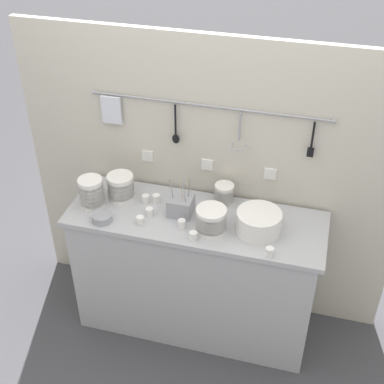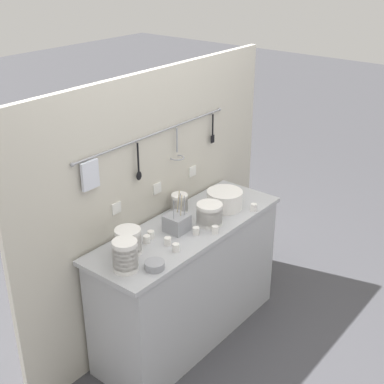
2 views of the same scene
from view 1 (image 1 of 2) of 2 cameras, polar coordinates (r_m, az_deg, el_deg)
name	(u,v)px [view 1 (image 1 of 2)]	position (r m, az deg, el deg)	size (l,w,h in m)	color
ground_plane	(195,320)	(3.67, 0.34, -13.47)	(20.00, 20.00, 0.00)	#424247
counter	(195,272)	(3.35, 0.37, -8.55)	(1.49, 0.50, 0.87)	#ADAFB5
back_wall	(208,182)	(3.25, 1.68, 1.07)	(2.29, 0.11, 1.85)	beige
bowl_stack_wide_centre	(211,220)	(2.93, 2.05, -2.99)	(0.17, 0.17, 0.14)	white
bowl_stack_tall_left	(224,194)	(3.14, 3.44, -0.23)	(0.11, 0.11, 0.13)	white
bowl_stack_back_corner	(121,187)	(3.19, -7.60, 0.53)	(0.16, 0.16, 0.16)	white
bowl_stack_short_front	(91,193)	(3.15, -10.67, -0.07)	(0.14, 0.14, 0.18)	white
plate_stack	(259,222)	(2.95, 7.13, -3.20)	(0.25, 0.25, 0.13)	white
steel_mixing_bowl	(102,217)	(3.07, -9.57, -2.69)	(0.12, 0.12, 0.04)	#93969E
cutlery_caddy	(181,205)	(3.06, -1.18, -1.41)	(0.14, 0.14, 0.26)	#93969E
cup_beside_plates	(140,220)	(3.01, -5.55, -3.02)	(0.04, 0.04, 0.05)	white
cup_centre	(193,236)	(2.90, 0.12, -4.70)	(0.04, 0.04, 0.05)	white
cup_back_left	(146,199)	(3.17, -4.97, -0.73)	(0.04, 0.04, 0.05)	white
cup_edge_far	(149,212)	(3.07, -4.56, -2.14)	(0.04, 0.04, 0.05)	white
cup_mid_row	(270,252)	(2.83, 8.28, -6.33)	(0.04, 0.04, 0.05)	white
cup_edge_near	(156,198)	(3.17, -3.85, -0.68)	(0.04, 0.04, 0.05)	white
cup_back_right	(182,224)	(2.98, -1.11, -3.40)	(0.04, 0.04, 0.05)	white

